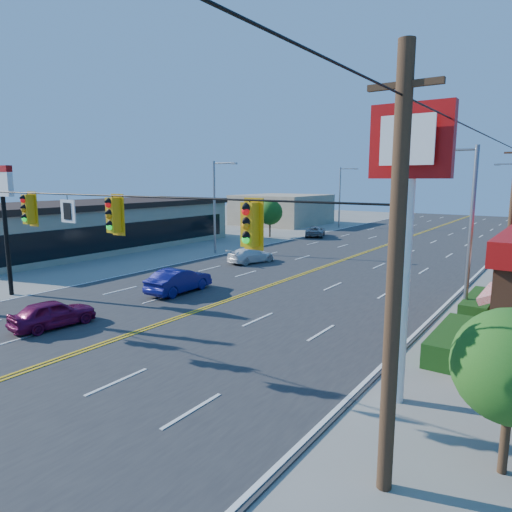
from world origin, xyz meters
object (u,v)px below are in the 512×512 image
Objects in this scene: kfc_pylon at (408,195)px; car_blue at (179,281)px; car_magenta at (53,315)px; car_white at (251,256)px; car_silver at (315,232)px; signal_span at (47,226)px; pizza_hut_sign at (3,203)px.

kfc_pylon reaches higher than car_blue.
car_magenta is 17.80m from car_white.
car_silver is (-5.55, 27.52, -0.11)m from car_blue.
signal_span is at bearing 156.25° from car_magenta.
pizza_hut_sign is at bearing 180.00° from kfc_pylon.
kfc_pylon is 2.00× the size of car_blue.
signal_span is at bearing 81.18° from car_silver.
car_blue is at bearing -84.82° from car_magenta.
signal_span is at bearing 120.03° from car_white.
pizza_hut_sign is 8.96m from car_magenta.
kfc_pylon is at bearing 0.00° from pizza_hut_sign.
car_silver reaches higher than car_white.
kfc_pylon is at bearing 19.78° from signal_span.
car_white is (-1.90, 17.70, -0.04)m from car_magenta.
kfc_pylon is 15.66m from car_magenta.
pizza_hut_sign is 17.27m from car_white.
signal_span is 2.86× the size of kfc_pylon.
car_magenta is at bearing 149.76° from signal_span.
car_silver is at bearing 86.42° from pizza_hut_sign.
pizza_hut_sign is at bearing 34.36° from car_blue.
pizza_hut_sign is at bearing 159.81° from signal_span.
car_magenta is at bearing 76.54° from car_silver.
kfc_pylon is at bearing -165.69° from car_magenta.
car_magenta reaches higher than car_white.
pizza_hut_sign is at bearing 64.27° from car_silver.
signal_span is at bearing -160.22° from kfc_pylon.
car_blue is 28.07m from car_silver.
car_magenta is at bearing -15.03° from pizza_hut_sign.
car_blue is (-14.38, 5.65, -5.34)m from kfc_pylon.
kfc_pylon is 2.36× the size of car_magenta.
car_magenta reaches higher than car_silver.
car_white is at bearing -77.40° from car_magenta.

